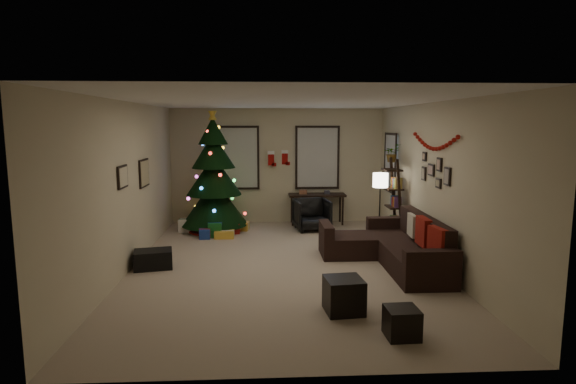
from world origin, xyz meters
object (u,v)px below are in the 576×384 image
object	(u,v)px
christmas_tree	(214,180)
sofa	(394,248)
desk	(317,197)
desk_chair	(312,214)
bookshelf	(396,201)

from	to	relation	value
christmas_tree	sofa	size ratio (longest dim) A/B	1.07
sofa	christmas_tree	bearing A→B (deg)	141.20
desk	desk_chair	distance (m)	0.73
bookshelf	christmas_tree	bearing A→B (deg)	162.88
bookshelf	desk	bearing A→B (deg)	128.74
sofa	desk	size ratio (longest dim) A/B	1.92
desk_chair	bookshelf	size ratio (longest dim) A/B	0.42
christmas_tree	sofa	xyz separation A→B (m)	(3.28, -2.63, -0.85)
christmas_tree	sofa	world-z (taller)	christmas_tree
desk	desk_chair	size ratio (longest dim) A/B	1.88
desk	bookshelf	bearing A→B (deg)	-51.26
desk	bookshelf	distance (m)	2.21
desk	bookshelf	world-z (taller)	bookshelf
christmas_tree	desk	bearing A→B (deg)	13.78
sofa	desk	distance (m)	3.36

